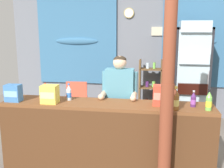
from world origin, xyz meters
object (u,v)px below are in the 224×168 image
Objects in this scene: shopkeeper at (120,95)px; soda_bottle_lime_soda at (209,101)px; soda_bottle_grape_soda at (193,100)px; snack_box_instant_noodle at (50,94)px; stall_counter at (105,134)px; bottle_shelf_rack at (150,89)px; timber_post at (168,88)px; plastic_lawn_chair at (76,101)px; soda_bottle_water at (69,93)px; snack_box_crackers at (160,95)px; soda_bottle_cola at (45,91)px; snack_box_biscuit at (13,93)px; drink_fridge at (191,71)px; soda_bottle_iced_tea at (175,100)px.

shopkeeper is 6.05× the size of soda_bottle_lime_soda.
soda_bottle_grape_soda is (0.95, -0.40, 0.08)m from shopkeeper.
soda_bottle_grape_soda is 0.87× the size of snack_box_instant_noodle.
bottle_shelf_rack is (0.54, 2.26, 0.09)m from stall_counter.
plastic_lawn_chair is at bearing 129.71° from timber_post.
stall_counter is at bearing 159.61° from timber_post.
snack_box_instant_noodle reaches higher than soda_bottle_water.
snack_box_crackers reaches higher than soda_bottle_water.
soda_bottle_cola and soda_bottle_grape_soda have the same top height.
snack_box_biscuit is at bearing -176.30° from snack_box_crackers.
shopkeeper is at bearing 76.38° from stall_counter.
bottle_shelf_rack is at bearing 76.50° from stall_counter.
snack_box_biscuit is at bearing -165.96° from soda_bottle_water.
soda_bottle_cola is at bearing 166.77° from soda_bottle_water.
snack_box_instant_noodle is at bearing -147.93° from shopkeeper.
shopkeeper reaches higher than soda_bottle_cola.
snack_box_instant_noodle is at bearing -134.79° from drink_fridge.
bottle_shelf_rack is 4.55× the size of soda_bottle_iced_tea.
soda_bottle_cola is at bearing 169.92° from soda_bottle_iced_tea.
soda_bottle_lime_soda is at bearing -6.08° from soda_bottle_water.
soda_bottle_iced_tea reaches higher than soda_bottle_grape_soda.
timber_post is (0.74, -0.28, 0.68)m from stall_counter.
soda_bottle_lime_soda is (2.11, -0.27, 0.02)m from soda_bottle_cola.
snack_box_instant_noodle is at bearing -118.84° from bottle_shelf_rack.
snack_box_crackers is 1.88m from snack_box_biscuit.
soda_bottle_lime_soda is 0.57m from snack_box_crackers.
plastic_lawn_chair is 2.32m from snack_box_crackers.
soda_bottle_cola is at bearing -125.38° from bottle_shelf_rack.
soda_bottle_water is 0.90× the size of snack_box_crackers.
timber_post reaches higher than drink_fridge.
drink_fridge is at bearing 77.61° from soda_bottle_iced_tea.
timber_post reaches higher than soda_bottle_lime_soda.
soda_bottle_water reaches higher than soda_bottle_grape_soda.
soda_bottle_lime_soda is (-0.07, -2.03, -0.05)m from drink_fridge.
soda_bottle_iced_tea is 1.24× the size of soda_bottle_water.
soda_bottle_cola is 0.90× the size of snack_box_biscuit.
stall_counter is 1.30m from snack_box_biscuit.
shopkeeper reaches higher than soda_bottle_water.
snack_box_instant_noodle is at bearing 169.49° from timber_post.
bottle_shelf_rack is 5.51× the size of snack_box_instant_noodle.
soda_bottle_lime_soda reaches higher than snack_box_biscuit.
stall_counter is 3.13× the size of plastic_lawn_chair.
bottle_shelf_rack reaches higher than snack_box_crackers.
shopkeeper is at bearing 142.13° from soda_bottle_iced_tea.
snack_box_biscuit is (-1.75, -2.26, 0.39)m from bottle_shelf_rack.
bottle_shelf_rack is 1.56m from plastic_lawn_chair.
soda_bottle_iced_tea is at bearing -82.41° from bottle_shelf_rack.
plastic_lawn_chair is (-2.21, -0.31, -0.61)m from drink_fridge.
plastic_lawn_chair is 4.27× the size of soda_bottle_grape_soda.
soda_bottle_water is 0.26m from snack_box_instant_noodle.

